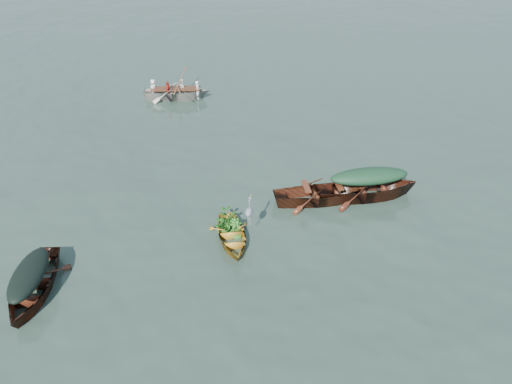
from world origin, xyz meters
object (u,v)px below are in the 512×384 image
heron (249,216)px  open_wooden_boat (321,202)px  yellow_dinghy (232,241)px  rowed_boat (177,99)px  dark_covered_boat (35,293)px  green_tarp_boat (366,198)px

heron → open_wooden_boat: bearing=28.5°
yellow_dinghy → open_wooden_boat: 3.66m
heron → rowed_boat: bearing=97.1°
yellow_dinghy → open_wooden_boat: bearing=25.1°
rowed_boat → yellow_dinghy: bearing=-166.5°
dark_covered_boat → heron: bearing=21.0°
yellow_dinghy → heron: heron is taller
yellow_dinghy → dark_covered_boat: size_ratio=0.73×
dark_covered_boat → heron: size_ratio=4.24×
green_tarp_boat → rowed_boat: 11.87m
open_wooden_boat → rowed_boat: 11.11m
dark_covered_boat → open_wooden_boat: open_wooden_boat is taller
dark_covered_boat → green_tarp_boat: green_tarp_boat is taller
yellow_dinghy → heron: size_ratio=3.10×
dark_covered_boat → rowed_boat: bearing=80.1°
open_wooden_boat → heron: bearing=122.1°
rowed_boat → open_wooden_boat: bearing=-148.5°
green_tarp_boat → heron: heron is taller
green_tarp_boat → heron: size_ratio=5.33×
green_tarp_boat → open_wooden_boat: (-1.52, -0.55, 0.00)m
yellow_dinghy → dark_covered_boat: dark_covered_boat is taller
green_tarp_boat → heron: (-3.52, -2.98, 0.84)m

